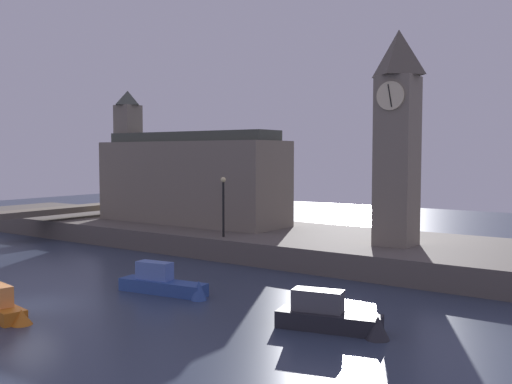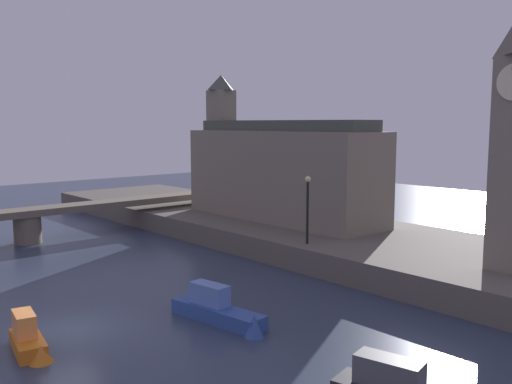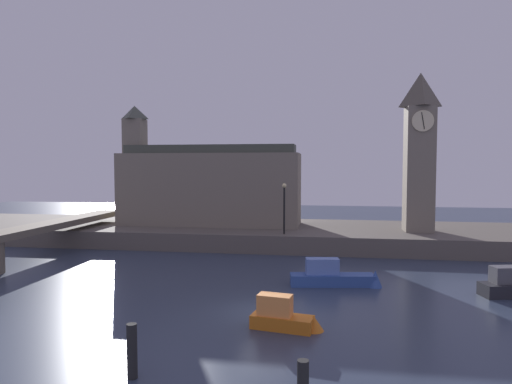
{
  "view_description": "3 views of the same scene",
  "coord_description": "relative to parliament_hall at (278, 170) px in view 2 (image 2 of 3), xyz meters",
  "views": [
    {
      "loc": [
        24.6,
        -16.15,
        7.23
      ],
      "look_at": [
        0.79,
        17.29,
        4.54
      ],
      "focal_mm": 41.28,
      "sensor_mm": 36.0,
      "label": 1
    },
    {
      "loc": [
        22.29,
        -8.98,
        8.79
      ],
      "look_at": [
        -4.61,
        14.71,
        4.34
      ],
      "focal_mm": 38.98,
      "sensor_mm": 36.0,
      "label": 2
    },
    {
      "loc": [
        2.87,
        -20.97,
        7.0
      ],
      "look_at": [
        -3.17,
        17.29,
        4.79
      ],
      "focal_mm": 31.56,
      "sensor_mm": 36.0,
      "label": 3
    }
  ],
  "objects": [
    {
      "name": "ground_plane",
      "position": [
        8.48,
        -20.39,
        -5.22
      ],
      "size": [
        120.0,
        120.0,
        0.0
      ],
      "primitive_type": "plane",
      "color": "#2D384C"
    },
    {
      "name": "far_embankment",
      "position": [
        8.48,
        -0.39,
        -4.47
      ],
      "size": [
        70.0,
        12.0,
        1.5
      ],
      "primitive_type": "cube",
      "color": "#5B544C",
      "rests_on": "ground"
    },
    {
      "name": "parliament_hall",
      "position": [
        0.0,
        0.0,
        0.0
      ],
      "size": [
        16.94,
        5.15,
        11.34
      ],
      "color": "slate",
      "rests_on": "far_embankment"
    },
    {
      "name": "bridge_span",
      "position": [
        -10.43,
        -15.57,
        -3.33
      ],
      "size": [
        2.16,
        30.14,
        2.55
      ],
      "color": "#6B6051",
      "rests_on": "ground"
    },
    {
      "name": "streetlamp",
      "position": [
        7.95,
        -5.11,
        -1.16
      ],
      "size": [
        0.36,
        0.36,
        4.13
      ],
      "color": "black",
      "rests_on": "far_embankment"
    },
    {
      "name": "boat_tour_blue",
      "position": [
        12.08,
        -14.86,
        -4.71
      ],
      "size": [
        5.55,
        1.83,
        1.84
      ],
      "color": "#2D4C93",
      "rests_on": "ground"
    },
    {
      "name": "boat_patrol_orange",
      "position": [
        9.65,
        -22.39,
        -4.7
      ],
      "size": [
        3.27,
        1.47,
        1.49
      ],
      "color": "orange",
      "rests_on": "ground"
    }
  ]
}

